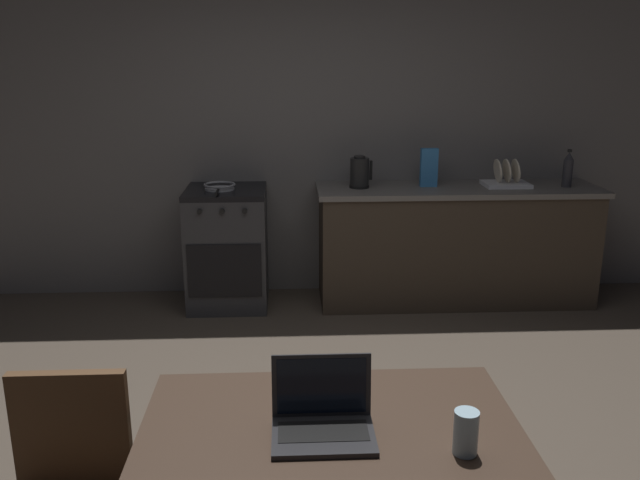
{
  "coord_description": "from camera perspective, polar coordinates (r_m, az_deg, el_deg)",
  "views": [
    {
      "loc": [
        -0.14,
        -2.84,
        1.89
      ],
      "look_at": [
        0.03,
        0.7,
        0.9
      ],
      "focal_mm": 37.42,
      "sensor_mm": 36.0,
      "label": 1
    }
  ],
  "objects": [
    {
      "name": "frying_pan",
      "position": [
        5.04,
        -8.59,
        4.55
      ],
      "size": [
        0.24,
        0.41,
        0.05
      ],
      "color": "gray",
      "rests_on": "stove_oven"
    },
    {
      "name": "kitchen_counter",
      "position": [
        5.32,
        11.44,
        -0.32
      ],
      "size": [
        2.16,
        0.64,
        0.91
      ],
      "color": "#382D23",
      "rests_on": "ground_plane"
    },
    {
      "name": "back_wall",
      "position": [
        5.35,
        1.94,
        10.35
      ],
      "size": [
        6.4,
        0.1,
        2.8
      ],
      "primitive_type": "cube",
      "color": "#625E5D",
      "rests_on": "ground_plane"
    },
    {
      "name": "ground_plane",
      "position": [
        3.41,
        0.04,
        -18.05
      ],
      "size": [
        12.0,
        12.0,
        0.0
      ],
      "primitive_type": "plane",
      "color": "#473D33"
    },
    {
      "name": "dish_rack",
      "position": [
        5.31,
        15.63,
        4.95
      ],
      "size": [
        0.34,
        0.26,
        0.21
      ],
      "color": "silver",
      "rests_on": "kitchen_counter"
    },
    {
      "name": "laptop",
      "position": [
        2.16,
        0.24,
        -15.08
      ],
      "size": [
        0.32,
        0.24,
        0.23
      ],
      "rotation": [
        0.0,
        0.0,
        0.23
      ],
      "color": "#232326",
      "rests_on": "dining_table"
    },
    {
      "name": "dining_table",
      "position": [
        2.23,
        0.99,
        -17.76
      ],
      "size": [
        1.22,
        0.86,
        0.74
      ],
      "color": "#332319",
      "rests_on": "ground_plane"
    },
    {
      "name": "bottle",
      "position": [
        5.41,
        20.44,
        5.69
      ],
      "size": [
        0.07,
        0.07,
        0.29
      ],
      "color": "#2D2D33",
      "rests_on": "kitchen_counter"
    },
    {
      "name": "cereal_box",
      "position": [
        5.16,
        9.29,
        6.14
      ],
      "size": [
        0.13,
        0.05,
        0.29
      ],
      "color": "#3372B2",
      "rests_on": "kitchen_counter"
    },
    {
      "name": "drinking_glass",
      "position": [
        2.1,
        12.36,
        -15.77
      ],
      "size": [
        0.07,
        0.07,
        0.14
      ],
      "color": "#99B7C6",
      "rests_on": "dining_table"
    },
    {
      "name": "electric_kettle",
      "position": [
        5.06,
        3.41,
        5.78
      ],
      "size": [
        0.17,
        0.15,
        0.24
      ],
      "color": "black",
      "rests_on": "kitchen_counter"
    },
    {
      "name": "stove_oven",
      "position": [
        5.18,
        -7.91,
        -0.63
      ],
      "size": [
        0.6,
        0.62,
        0.91
      ],
      "color": "#2D2D30",
      "rests_on": "ground_plane"
    }
  ]
}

